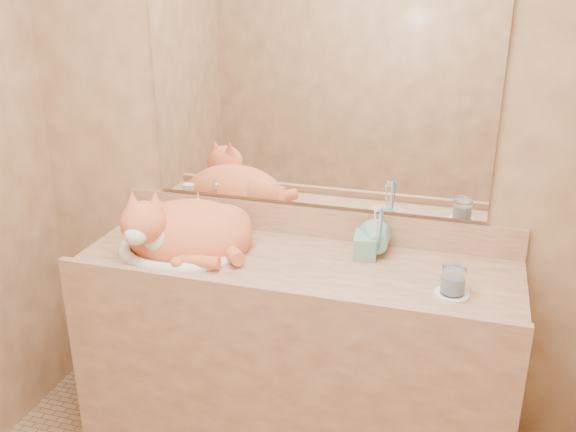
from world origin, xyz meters
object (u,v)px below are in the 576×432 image
(soap_dispenser, at_px, (365,239))
(toothbrush_cup, at_px, (377,247))
(sink_basin, at_px, (178,233))
(vanity_counter, at_px, (295,362))
(cat, at_px, (184,229))
(water_glass, at_px, (453,280))

(soap_dispenser, xyz_separation_m, toothbrush_cup, (0.04, 0.02, -0.04))
(sink_basin, bearing_deg, soap_dispenser, 13.36)
(vanity_counter, xyz_separation_m, toothbrush_cup, (0.28, 0.10, 0.48))
(sink_basin, xyz_separation_m, toothbrush_cup, (0.73, 0.12, -0.02))
(sink_basin, height_order, cat, cat)
(sink_basin, bearing_deg, toothbrush_cup, 14.64)
(sink_basin, distance_m, soap_dispenser, 0.69)
(soap_dispenser, xyz_separation_m, water_glass, (0.32, -0.17, -0.04))
(soap_dispenser, distance_m, toothbrush_cup, 0.06)
(soap_dispenser, bearing_deg, toothbrush_cup, 21.81)
(cat, xyz_separation_m, soap_dispenser, (0.67, 0.09, 0.01))
(cat, bearing_deg, toothbrush_cup, -3.24)
(sink_basin, xyz_separation_m, soap_dispenser, (0.69, 0.10, 0.02))
(soap_dispenser, relative_size, toothbrush_cup, 1.52)
(cat, height_order, toothbrush_cup, cat)
(toothbrush_cup, distance_m, water_glass, 0.34)
(sink_basin, relative_size, water_glass, 5.02)
(sink_basin, height_order, soap_dispenser, soap_dispenser)
(cat, bearing_deg, sink_basin, -161.44)
(vanity_counter, distance_m, cat, 0.67)
(cat, xyz_separation_m, toothbrush_cup, (0.71, 0.11, -0.03))
(water_glass, bearing_deg, vanity_counter, 171.16)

